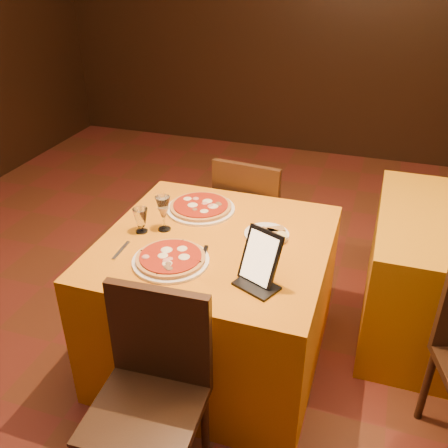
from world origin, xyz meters
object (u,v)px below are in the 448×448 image
(pizza_near, at_px, (171,259))
(main_table, at_px, (216,300))
(chair_main_far, at_px, (256,219))
(pizza_far, at_px, (201,208))
(water_glass, at_px, (141,221))
(tablet, at_px, (260,257))
(chair_main_near, at_px, (145,413))
(wine_glass, at_px, (163,213))

(pizza_near, bearing_deg, main_table, 62.23)
(chair_main_far, bearing_deg, main_table, 95.82)
(pizza_far, xyz_separation_m, water_glass, (-0.20, -0.31, 0.05))
(pizza_far, height_order, tablet, tablet)
(main_table, relative_size, water_glass, 8.46)
(main_table, height_order, pizza_near, pizza_near)
(chair_main_near, height_order, tablet, tablet)
(wine_glass, height_order, tablet, tablet)
(pizza_far, distance_m, tablet, 0.71)
(water_glass, xyz_separation_m, tablet, (0.67, -0.22, 0.06))
(main_table, bearing_deg, wine_glass, 177.06)
(chair_main_near, relative_size, tablet, 3.73)
(chair_main_near, bearing_deg, tablet, 60.34)
(water_glass, bearing_deg, pizza_far, 57.31)
(pizza_near, relative_size, wine_glass, 1.86)
(water_glass, bearing_deg, pizza_near, -39.62)
(main_table, height_order, wine_glass, wine_glass)
(main_table, height_order, chair_main_near, chair_main_near)
(chair_main_far, xyz_separation_m, tablet, (0.29, -1.04, 0.41))
(pizza_near, bearing_deg, chair_main_near, -77.37)
(wine_glass, bearing_deg, main_table, -2.94)
(wine_glass, height_order, water_glass, wine_glass)
(main_table, relative_size, chair_main_far, 1.21)
(pizza_near, distance_m, pizza_far, 0.52)
(wine_glass, bearing_deg, pizza_far, 68.56)
(pizza_far, bearing_deg, tablet, -48.36)
(chair_main_near, relative_size, pizza_far, 2.44)
(wine_glass, relative_size, tablet, 0.78)
(water_glass, bearing_deg, tablet, -17.86)
(main_table, distance_m, water_glass, 0.58)
(main_table, bearing_deg, tablet, -41.62)
(water_glass, height_order, tablet, tablet)
(tablet, bearing_deg, chair_main_far, 130.00)
(wine_glass, xyz_separation_m, water_glass, (-0.10, -0.06, -0.03))
(chair_main_far, distance_m, pizza_far, 0.63)
(pizza_far, xyz_separation_m, tablet, (0.47, -0.53, 0.10))
(chair_main_far, bearing_deg, water_glass, 71.11)
(chair_main_far, xyz_separation_m, pizza_far, (-0.18, -0.51, 0.31))
(pizza_far, bearing_deg, main_table, -56.40)
(main_table, bearing_deg, chair_main_near, -90.00)
(chair_main_far, bearing_deg, pizza_far, 76.55)
(pizza_far, bearing_deg, water_glass, -122.69)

